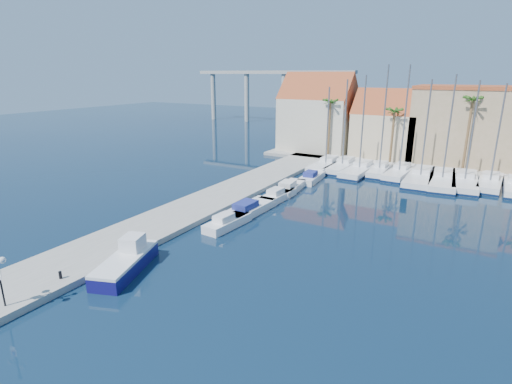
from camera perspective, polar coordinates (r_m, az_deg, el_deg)
ground at (r=29.29m, az=-8.00°, el=-11.53°), size 260.00×260.00×0.00m
quay_west at (r=44.16m, az=-6.52°, el=-1.28°), size 6.00×77.00×0.50m
shore_north at (r=69.72m, az=24.39°, el=3.97°), size 54.00×16.00×0.50m
bollard at (r=30.28m, az=-26.17°, el=-10.60°), size 0.21×0.21×0.52m
fishing_boat at (r=30.63m, az=-17.99°, el=-9.35°), size 4.14×6.75×2.24m
motorboat_west_0 at (r=37.12m, az=-4.17°, el=-4.31°), size 2.14×5.51×1.40m
motorboat_west_1 at (r=40.59m, az=-1.02°, el=-2.41°), size 2.58×7.29×1.40m
motorboat_west_2 at (r=45.09m, az=3.12°, el=-0.47°), size 2.09×5.75×1.40m
motorboat_west_3 at (r=48.28m, az=4.75°, el=0.65°), size 2.79×6.89×1.40m
motorboat_west_4 at (r=53.42m, az=7.93°, el=2.11°), size 2.45×6.31×1.40m
sailboat_0 at (r=61.05m, az=10.11°, el=3.90°), size 2.77×10.40×11.89m
sailboat_1 at (r=60.77m, az=12.40°, el=3.73°), size 2.88×10.16×12.93m
sailboat_2 at (r=59.00m, az=14.72°, el=3.18°), size 3.35×10.99×13.53m
sailboat_3 at (r=59.20m, az=17.29°, el=3.10°), size 2.42×8.30×14.86m
sailboat_4 at (r=58.90m, az=19.90°, el=2.75°), size 3.16×9.77×14.83m
sailboat_5 at (r=57.34m, az=22.51°, el=2.05°), size 3.26×11.92×13.05m
sailboat_6 at (r=57.00m, az=25.06°, el=1.67°), size 4.12×12.01×13.65m
sailboat_7 at (r=57.44m, az=27.64°, el=1.44°), size 3.72×11.47×12.98m
sailboat_8 at (r=58.12m, az=30.45°, el=1.21°), size 3.04×9.68×12.64m
building_0 at (r=72.43m, az=8.82°, el=10.71°), size 12.30×9.00×13.50m
building_1 at (r=69.13m, az=18.16°, el=8.79°), size 10.30×8.00×11.00m
building_2 at (r=68.60m, az=27.49°, el=8.51°), size 14.20×10.20×11.50m
palm_0 at (r=66.15m, az=10.58°, el=12.30°), size 2.60×2.60×10.15m
palm_1 at (r=63.56m, az=19.18°, el=10.66°), size 2.60×2.60×9.15m
palm_2 at (r=62.27m, az=28.53°, el=11.23°), size 2.60×2.60×11.15m
viaduct at (r=116.20m, az=1.69°, el=14.88°), size 48.00×2.20×14.45m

